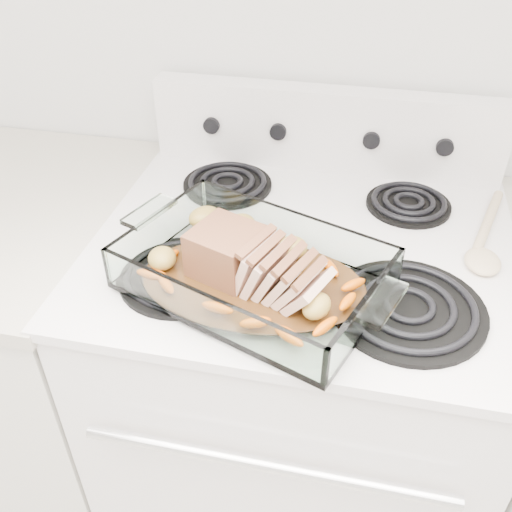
% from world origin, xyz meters
% --- Properties ---
extents(electric_range, '(0.78, 0.70, 1.12)m').
position_xyz_m(electric_range, '(0.00, 1.66, 0.48)').
color(electric_range, white).
rests_on(electric_range, ground).
extents(counter_left, '(0.58, 0.68, 0.93)m').
position_xyz_m(counter_left, '(-0.67, 1.66, 0.47)').
color(counter_left, silver).
rests_on(counter_left, ground).
extents(baking_dish, '(0.40, 0.27, 0.08)m').
position_xyz_m(baking_dish, '(-0.06, 1.49, 0.96)').
color(baking_dish, silver).
rests_on(baking_dish, electric_range).
extents(pork_roast, '(0.23, 0.10, 0.08)m').
position_xyz_m(pork_roast, '(-0.08, 1.49, 0.99)').
color(pork_roast, brown).
rests_on(pork_roast, baking_dish).
extents(roast_vegetables, '(0.32, 0.18, 0.04)m').
position_xyz_m(roast_vegetables, '(-0.07, 1.53, 0.97)').
color(roast_vegetables, '#EB6900').
rests_on(roast_vegetables, baking_dish).
extents(wooden_spoon, '(0.09, 0.29, 0.02)m').
position_xyz_m(wooden_spoon, '(0.33, 1.70, 0.95)').
color(wooden_spoon, beige).
rests_on(wooden_spoon, electric_range).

